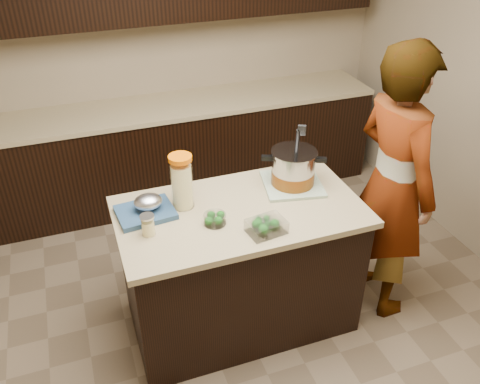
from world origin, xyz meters
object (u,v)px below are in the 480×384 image
Objects in this scene: stock_pot at (293,170)px; lemonade_pitcher at (182,184)px; island at (240,267)px; person at (392,185)px.

lemonade_pitcher is at bearing -156.71° from stock_pot.
stock_pot is (0.40, 0.14, 0.56)m from island.
stock_pot is at bearing 19.12° from island.
stock_pot is at bearing 61.93° from person.
stock_pot is 0.71m from lemonade_pitcher.
person is at bearing -6.20° from island.
island is 3.60× the size of stock_pot.
island is 0.71m from stock_pot.
island is 1.09m from person.
stock_pot reaches higher than lemonade_pitcher.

